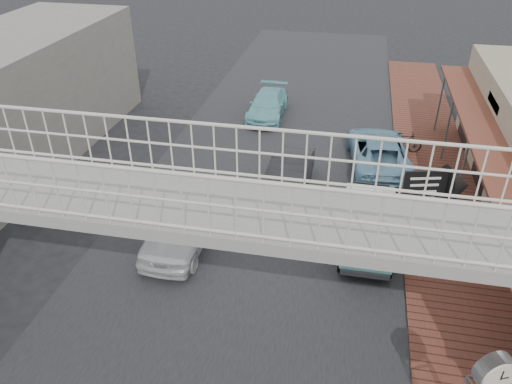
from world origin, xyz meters
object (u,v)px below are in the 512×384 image
at_px(angkot_van, 368,222).
at_px(motorcycle_far, 404,143).
at_px(dark_sedan, 289,177).
at_px(angkot_far, 268,105).
at_px(motorcycle_near, 414,194).
at_px(angkot_curb, 379,151).
at_px(street_clock, 493,377).
at_px(arrow_sign, 454,187).
at_px(white_hatchback, 183,222).

bearing_deg(angkot_van, motorcycle_far, 78.12).
bearing_deg(angkot_van, dark_sedan, 133.93).
bearing_deg(angkot_far, motorcycle_near, -47.34).
height_order(angkot_curb, angkot_far, angkot_curb).
height_order(street_clock, arrow_sign, arrow_sign).
height_order(dark_sedan, angkot_curb, angkot_curb).
bearing_deg(white_hatchback, street_clock, -36.46).
bearing_deg(motorcycle_near, dark_sedan, 100.80).
relative_size(angkot_van, motorcycle_near, 2.26).
relative_size(dark_sedan, angkot_far, 1.00).
distance_m(angkot_curb, angkot_far, 7.01).
xyz_separation_m(angkot_curb, street_clock, (1.67, -12.71, 1.99)).
bearing_deg(motorcycle_far, street_clock, 170.57).
height_order(white_hatchback, motorcycle_near, white_hatchback).
distance_m(white_hatchback, angkot_far, 11.02).
bearing_deg(angkot_curb, white_hatchback, 40.02).
relative_size(dark_sedan, motorcycle_near, 2.70).
distance_m(angkot_far, arrow_sign, 12.96).
xyz_separation_m(white_hatchback, dark_sedan, (2.94, 3.75, -0.06)).
xyz_separation_m(street_clock, arrow_sign, (0.13, 6.57, 0.10)).
height_order(angkot_far, arrow_sign, arrow_sign).
bearing_deg(angkot_far, arrow_sign, -55.50).
distance_m(white_hatchback, motorcycle_far, 10.84).
relative_size(angkot_curb, motorcycle_far, 3.14).
distance_m(angkot_van, street_clock, 7.25).
bearing_deg(dark_sedan, motorcycle_near, 0.75).
relative_size(angkot_curb, angkot_far, 1.19).
bearing_deg(motorcycle_far, dark_sedan, 121.40).
bearing_deg(dark_sedan, angkot_van, -44.83).
bearing_deg(arrow_sign, angkot_far, 110.66).
relative_size(angkot_far, arrow_sign, 1.26).
xyz_separation_m(motorcycle_near, motorcycle_far, (-0.18, 4.20, 0.07)).
relative_size(motorcycle_near, motorcycle_far, 0.98).
distance_m(dark_sedan, angkot_van, 4.26).
height_order(dark_sedan, arrow_sign, arrow_sign).
distance_m(dark_sedan, angkot_far, 7.56).
relative_size(dark_sedan, angkot_curb, 0.84).
height_order(angkot_curb, motorcycle_far, angkot_curb).
xyz_separation_m(angkot_curb, arrow_sign, (1.80, -6.15, 2.09)).
relative_size(angkot_far, street_clock, 1.35).
bearing_deg(dark_sedan, arrow_sign, -31.13).
xyz_separation_m(motorcycle_near, arrow_sign, (0.52, -3.22, 2.28)).
distance_m(angkot_curb, motorcycle_near, 3.20).
bearing_deg(arrow_sign, white_hatchback, 169.39).
relative_size(motorcycle_near, street_clock, 0.50).
distance_m(angkot_van, arrow_sign, 2.78).
xyz_separation_m(dark_sedan, motorcycle_near, (4.63, -0.03, -0.18)).
bearing_deg(angkot_curb, arrow_sign, 99.73).
bearing_deg(arrow_sign, motorcycle_far, 81.19).
bearing_deg(angkot_curb, motorcycle_far, -137.53).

